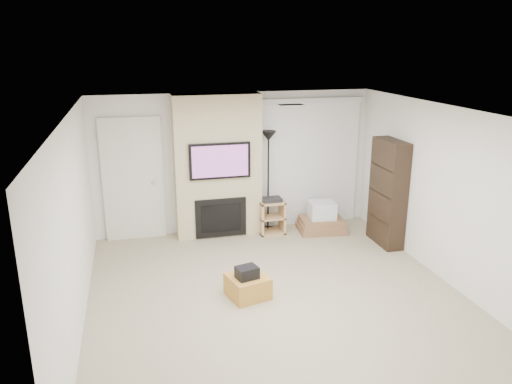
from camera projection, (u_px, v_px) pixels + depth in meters
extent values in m
cube|color=tan|center=(278.00, 298.00, 6.77)|extent=(5.00, 5.50, 0.00)
cube|color=white|center=(280.00, 113.00, 6.05)|extent=(5.00, 5.50, 0.00)
cube|color=white|center=(235.00, 163.00, 8.96)|extent=(5.00, 0.00, 2.50)
cube|color=white|center=(380.00, 322.00, 3.85)|extent=(5.00, 0.00, 2.50)
cube|color=white|center=(74.00, 228.00, 5.82)|extent=(0.00, 5.50, 2.50)
cube|color=white|center=(450.00, 197.00, 6.99)|extent=(0.00, 5.50, 2.50)
cube|color=silver|center=(291.00, 105.00, 6.88)|extent=(0.35, 0.18, 0.01)
cube|color=#BB8232|center=(248.00, 286.00, 6.76)|extent=(0.61, 0.61, 0.30)
cube|color=black|center=(247.00, 272.00, 6.65)|extent=(0.33, 0.28, 0.16)
cube|color=#C8B78B|center=(218.00, 166.00, 8.69)|extent=(1.50, 0.40, 2.50)
cube|color=black|center=(220.00, 161.00, 8.44)|extent=(1.05, 0.06, 0.62)
cube|color=#7B3E7A|center=(220.00, 161.00, 8.40)|extent=(0.96, 0.00, 0.54)
cube|color=black|center=(221.00, 218.00, 8.75)|extent=(0.90, 0.04, 0.70)
cube|color=black|center=(221.00, 218.00, 8.73)|extent=(0.70, 0.02, 0.50)
cube|color=silver|center=(133.00, 179.00, 8.55)|extent=(1.02, 0.08, 2.14)
cube|color=#ADA798|center=(133.00, 182.00, 8.58)|extent=(0.90, 0.05, 2.05)
cylinder|color=silver|center=(154.00, 182.00, 8.62)|extent=(0.07, 0.06, 0.07)
cube|color=silver|center=(312.00, 100.00, 8.92)|extent=(1.98, 0.10, 0.08)
cube|color=white|center=(309.00, 164.00, 9.27)|extent=(1.90, 0.03, 2.29)
cylinder|color=black|center=(268.00, 229.00, 9.21)|extent=(0.27, 0.27, 0.03)
cylinder|color=black|center=(268.00, 184.00, 8.96)|extent=(0.03, 0.03, 1.71)
cone|color=black|center=(269.00, 136.00, 8.71)|extent=(0.27, 0.27, 0.18)
cube|color=tan|center=(260.00, 218.00, 8.96)|extent=(0.04, 0.38, 0.60)
cube|color=tan|center=(282.00, 216.00, 9.05)|extent=(0.04, 0.38, 0.60)
cube|color=tan|center=(271.00, 232.00, 9.09)|extent=(0.45, 0.38, 0.03)
cube|color=tan|center=(271.00, 217.00, 9.01)|extent=(0.45, 0.38, 0.03)
cube|color=tan|center=(271.00, 202.00, 8.92)|extent=(0.45, 0.38, 0.03)
cube|color=black|center=(272.00, 199.00, 8.91)|extent=(0.35, 0.25, 0.06)
cube|color=#8E6443|center=(321.00, 228.00, 9.16)|extent=(0.89, 0.70, 0.09)
cube|color=#8E6443|center=(321.00, 224.00, 9.13)|extent=(0.84, 0.66, 0.08)
cube|color=#8E6443|center=(321.00, 220.00, 9.11)|extent=(0.80, 0.62, 0.08)
cube|color=silver|center=(322.00, 210.00, 9.06)|extent=(0.49, 0.45, 0.30)
cube|color=black|center=(388.00, 193.00, 8.37)|extent=(0.30, 0.80, 1.80)
cube|color=black|center=(385.00, 218.00, 8.49)|extent=(0.26, 0.72, 0.02)
cube|color=black|center=(387.00, 193.00, 8.36)|extent=(0.26, 0.72, 0.02)
cube|color=black|center=(389.00, 167.00, 8.23)|extent=(0.26, 0.72, 0.02)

